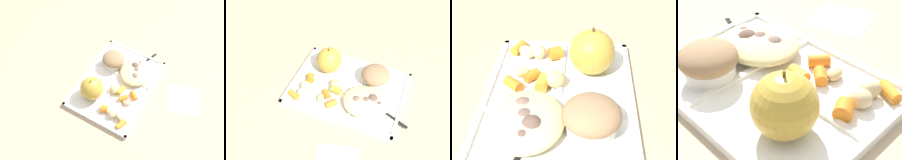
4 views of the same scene
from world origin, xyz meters
The scene contains 19 objects.
ground centered at (0.00, 0.00, 0.00)m, with size 6.00×6.00×0.00m, color tan.
lunch_tray centered at (0.00, 0.00, 0.01)m, with size 0.35×0.25×0.02m.
green_apple centered at (-0.09, 0.05, 0.05)m, with size 0.08×0.08×0.09m.
bran_muffin centered at (0.07, 0.05, 0.04)m, with size 0.09×0.09×0.06m.
carrot_slice_edge centered at (-0.05, -0.05, 0.02)m, with size 0.02×0.02×0.03m, color orange.
carrot_slice_tilted centered at (-0.02, -0.08, 0.02)m, with size 0.02×0.02×0.03m, color orange.
carrot_slice_near_corner centered at (-0.14, -0.09, 0.02)m, with size 0.02×0.02×0.04m, color orange.
carrot_slice_back centered at (-0.03, -0.03, 0.02)m, with size 0.02×0.02×0.03m, color orange.
carrot_slice_diagonal centered at (-0.12, -0.02, 0.02)m, with size 0.03×0.03×0.02m, color orange.
potato_chunk_small centered at (-0.06, -0.07, 0.02)m, with size 0.03×0.02×0.02m, color tan.
potato_chunk_wedge centered at (-0.12, -0.07, 0.02)m, with size 0.03×0.02×0.03m, color tan.
potato_chunk_golden centered at (-0.12, -0.05, 0.02)m, with size 0.03×0.03×0.03m, color tan.
potato_chunk_corner centered at (-0.04, -0.01, 0.02)m, with size 0.04×0.04×0.03m, color tan.
egg_noodle_pile centered at (0.07, -0.04, 0.03)m, with size 0.14×0.12×0.03m, color #D6C684.
meatball_front centered at (0.04, -0.05, 0.03)m, with size 0.04×0.04×0.04m, color #755B4C.
meatball_center centered at (0.09, -0.03, 0.03)m, with size 0.04×0.04×0.04m, color brown.
meatball_side centered at (0.11, -0.04, 0.03)m, with size 0.03×0.03×0.03m, color brown.
meatball_back centered at (0.07, -0.04, 0.03)m, with size 0.04×0.04×0.04m, color brown.
plastic_fork centered at (0.12, -0.04, 0.01)m, with size 0.15×0.07×0.00m.
Camera 3 is at (0.42, 0.04, 0.38)m, focal length 53.19 mm.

